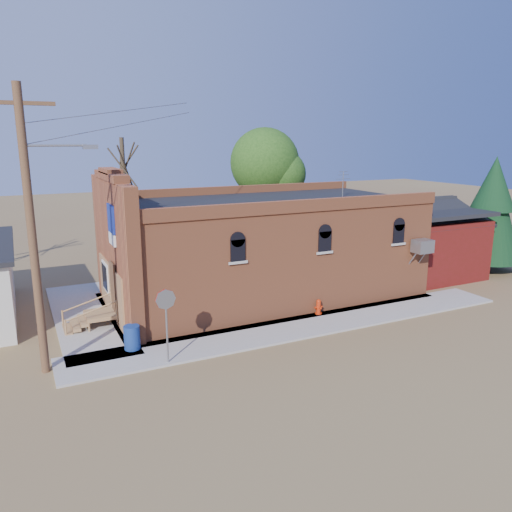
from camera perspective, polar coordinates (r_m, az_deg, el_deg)
name	(u,v)px	position (r m, az deg, el deg)	size (l,w,h in m)	color
ground	(284,341)	(18.99, 3.22, -9.70)	(120.00, 120.00, 0.00)	brown
sidewalk_south	(306,326)	(20.40, 5.71, -7.97)	(19.00, 2.20, 0.08)	#9E9991
sidewalk_west	(86,316)	(22.59, -18.81, -6.50)	(2.60, 10.00, 0.08)	#9E9991
brick_bar	(259,248)	(23.67, 0.31, 0.89)	(16.40, 7.97, 6.30)	#B55E37
red_shed	(417,233)	(29.32, 17.88, 2.50)	(5.40, 6.40, 4.30)	#52140E
utility_pole	(33,227)	(16.66, -24.12, 3.04)	(3.12, 0.26, 9.00)	#4F3B1F
tree_bare_near	(123,166)	(28.83, -14.95, 9.92)	(2.80, 2.80, 7.65)	#433326
tree_leafy	(265,163)	(32.27, 0.99, 10.60)	(4.40, 4.40, 8.15)	#433326
evergreen_tree	(492,207)	(31.05, 25.36, 5.12)	(3.60, 3.60, 6.50)	#433326
fire_hydrant	(319,307)	(21.59, 7.17, -5.78)	(0.36, 0.33, 0.65)	#B9260A
stop_sign	(166,306)	(16.67, -10.27, -5.69)	(0.69, 0.13, 2.55)	gray
trash_barrel	(132,337)	(18.48, -13.99, -9.02)	(0.56, 0.56, 0.87)	navy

